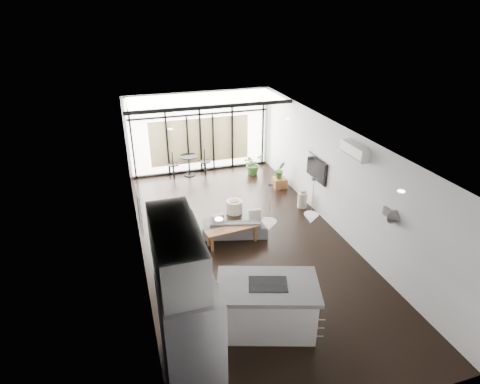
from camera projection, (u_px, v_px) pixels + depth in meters
floor at (244, 241)px, 10.19m from camera, size 5.00×10.00×0.00m
ceiling at (244, 135)px, 8.97m from camera, size 5.00×10.00×0.00m
wall_left at (137, 206)px, 8.90m from camera, size 0.02×10.00×2.80m
wall_right at (337, 179)px, 10.25m from camera, size 0.02×10.00×2.80m
wall_back at (200, 132)px, 13.88m from camera, size 5.00×0.02×2.80m
wall_front at (360, 348)px, 5.28m from camera, size 5.00×0.02×2.80m
glazing at (200, 133)px, 13.78m from camera, size 5.00×0.20×2.80m
skylight at (204, 99)px, 12.42m from camera, size 4.70×1.90×0.06m
neighbour_building at (200, 141)px, 13.97m from camera, size 3.50×0.02×1.60m
island at (267, 306)px, 7.31m from camera, size 2.06×1.58×0.99m
cooktop at (268, 284)px, 7.09m from camera, size 0.79×0.64×0.01m
fridge at (192, 345)px, 5.79m from camera, size 0.80×1.00×2.06m
appliance_column at (180, 295)px, 6.34m from camera, size 0.68×0.71×2.63m
upper_cabinets at (176, 253)px, 5.59m from camera, size 0.62×1.75×0.86m
pendant_left at (269, 225)px, 6.92m from camera, size 0.26×0.26×0.18m
pendant_right at (311, 219)px, 7.14m from camera, size 0.26×0.26×0.18m
sofa at (235, 223)px, 10.35m from camera, size 1.73×0.90×0.65m
console_bench at (232, 236)px, 10.00m from camera, size 1.39×0.49×0.44m
pouf at (234, 207)px, 11.48m from camera, size 0.48×0.48×0.37m
crate at (280, 183)px, 13.05m from camera, size 0.44×0.44×0.32m
plant_tall at (253, 166)px, 13.99m from camera, size 0.96×1.00×0.60m
plant_crate at (280, 175)px, 12.93m from camera, size 0.32×0.59×0.26m
milk_can at (302, 198)px, 11.75m from camera, size 0.31×0.31×0.56m
bistro_set at (189, 165)px, 13.85m from camera, size 1.65×0.71×0.78m
tv at (317, 169)px, 11.14m from camera, size 0.05×1.10×0.65m
ac_unit at (355, 151)px, 9.08m from camera, size 0.22×0.90×0.30m
framed_art at (139, 210)px, 8.42m from camera, size 0.04×0.70×0.90m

